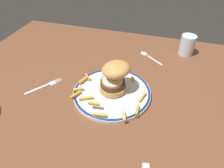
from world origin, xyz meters
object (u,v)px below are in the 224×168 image
(burger, at_px, (115,76))
(fork, at_px, (45,86))
(dinner_plate, at_px, (112,92))
(spoon, at_px, (146,54))
(water_glass, at_px, (187,46))

(burger, relative_size, fork, 0.90)
(dinner_plate, distance_m, spoon, 0.31)
(dinner_plate, xyz_separation_m, spoon, (0.08, 0.30, -0.00))
(water_glass, bearing_deg, spoon, -159.65)
(dinner_plate, height_order, burger, burger)
(water_glass, bearing_deg, dinner_plate, -124.11)
(dinner_plate, distance_m, fork, 0.25)
(burger, xyz_separation_m, water_glass, (0.24, 0.35, -0.03))
(water_glass, xyz_separation_m, fork, (-0.49, -0.39, -0.04))
(dinner_plate, distance_m, water_glass, 0.43)
(burger, height_order, spoon, burger)
(burger, relative_size, water_glass, 1.27)
(dinner_plate, height_order, water_glass, water_glass)
(dinner_plate, relative_size, water_glass, 3.08)
(fork, bearing_deg, dinner_plate, 6.42)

